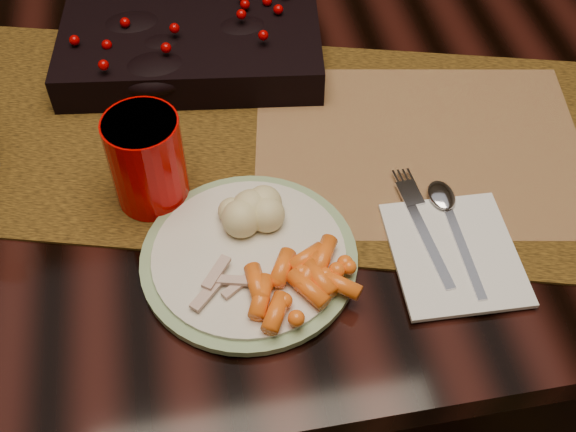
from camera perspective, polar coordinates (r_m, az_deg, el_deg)
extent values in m
plane|color=black|center=(1.61, -1.52, -10.68)|extent=(5.00, 5.00, 0.00)
cube|color=black|center=(1.29, -1.86, -2.63)|extent=(1.80, 1.00, 0.75)
cube|color=#4A2B13|center=(0.94, 1.31, 6.02)|extent=(1.94, 0.90, 0.00)
cube|color=brown|center=(0.94, 10.29, 5.38)|extent=(0.47, 0.38, 0.00)
cylinder|color=silver|center=(0.80, -3.10, -3.25)|extent=(0.26, 0.26, 0.01)
cube|color=white|center=(0.83, 13.00, -2.91)|extent=(0.14, 0.17, 0.01)
cylinder|color=#B70200|center=(0.84, -11.08, 4.33)|extent=(0.09, 0.09, 0.12)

